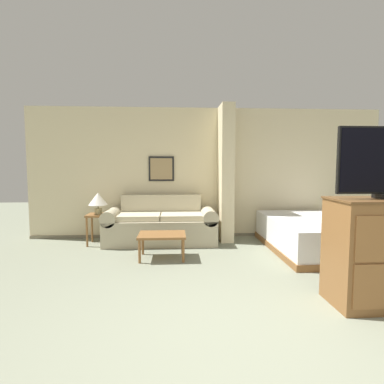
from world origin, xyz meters
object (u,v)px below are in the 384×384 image
(table_lamp, at_px, (98,200))
(bed, at_px, (313,234))
(coffee_table, at_px, (162,237))
(couch, at_px, (161,225))

(table_lamp, height_order, bed, table_lamp)
(coffee_table, relative_size, table_lamp, 1.86)
(couch, height_order, coffee_table, couch)
(couch, bearing_deg, coffee_table, -86.36)
(couch, distance_m, coffee_table, 1.00)
(table_lamp, xyz_separation_m, bed, (3.77, -0.60, -0.55))
(coffee_table, bearing_deg, bed, 7.20)
(bed, bearing_deg, table_lamp, 171.02)
(coffee_table, xyz_separation_m, table_lamp, (-1.20, 0.92, 0.49))
(table_lamp, bearing_deg, couch, 3.67)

